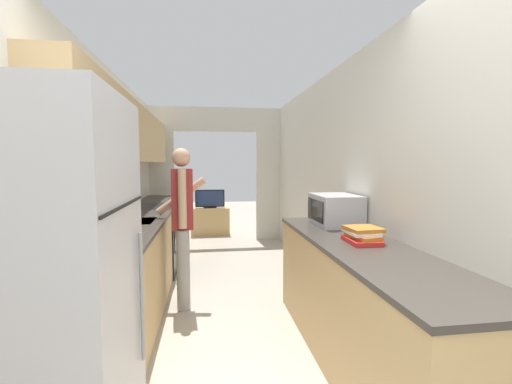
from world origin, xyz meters
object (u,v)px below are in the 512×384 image
Objects in this scene: refrigerator at (51,292)px; microwave at (335,210)px; range_oven at (153,239)px; tv_cabinet at (210,221)px; book_stack at (362,235)px; television at (210,199)px; person at (182,223)px.

refrigerator is 3.50× the size of microwave.
range_oven is (-0.02, 3.06, -0.43)m from refrigerator.
microwave is 0.65× the size of tv_cabinet.
book_stack is (1.82, 0.68, 0.06)m from refrigerator.
television reaches higher than tv_cabinet.
range_oven is 1.33× the size of tv_cabinet.
microwave is (1.43, -0.48, 0.17)m from person.
person reaches higher than microwave.
microwave reaches higher than book_stack.
television is at bearing 105.62° from microwave.
television is at bearing 102.53° from book_stack.
range_oven reaches higher than book_stack.
person is 1.81m from book_stack.
microwave reaches higher than tv_cabinet.
microwave reaches higher than range_oven.
tv_cabinet is at bearing 71.64° from range_oven.
person is 3.53m from television.
television is at bearing -10.75° from person.
refrigerator is 3.00× the size of television.
book_stack is 0.50× the size of television.
range_oven is 1.34m from person.
book_stack is 0.38× the size of tv_cabinet.
range_oven is 2.05× the size of microwave.
tv_cabinet is (0.79, 2.38, -0.18)m from range_oven.
book_stack is (1.36, -1.20, 0.09)m from person.
refrigerator is 1.94m from book_stack.
person reaches higher than book_stack.
range_oven is at bearing 90.43° from refrigerator.
person is at bearing -67.95° from range_oven.
refrigerator is at bearing -89.57° from range_oven.
person is at bearing -95.01° from tv_cabinet.
book_stack is at bearing -137.08° from person.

